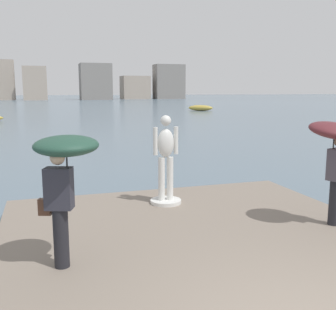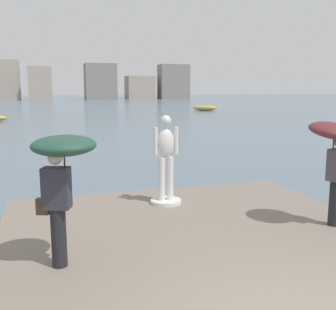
% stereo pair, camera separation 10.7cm
% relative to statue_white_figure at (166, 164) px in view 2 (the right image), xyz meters
% --- Properties ---
extents(ground_plane, '(400.00, 400.00, 0.00)m').
position_rel_statue_white_figure_xyz_m(ground_plane, '(-0.01, 34.62, -1.31)').
color(ground_plane, slate).
extents(pier, '(6.97, 9.68, 0.40)m').
position_rel_statue_white_figure_xyz_m(pier, '(-0.01, -3.54, -1.11)').
color(pier, slate).
rests_on(pier, ground).
extents(statue_white_figure, '(0.71, 0.71, 2.01)m').
position_rel_statue_white_figure_xyz_m(statue_white_figure, '(0.00, 0.00, 0.00)').
color(statue_white_figure, silver).
rests_on(statue_white_figure, pier).
extents(onlooker_left, '(1.17, 1.18, 1.95)m').
position_rel_statue_white_figure_xyz_m(onlooker_left, '(-2.34, -2.69, 0.60)').
color(onlooker_left, black).
rests_on(onlooker_left, pier).
extents(onlooker_right, '(1.19, 1.21, 2.03)m').
position_rel_statue_white_figure_xyz_m(onlooker_right, '(2.57, -2.36, 0.63)').
color(onlooker_right, black).
rests_on(onlooker_right, pier).
extents(boat_mid, '(3.63, 3.21, 0.81)m').
position_rel_statue_white_figure_xyz_m(boat_mid, '(19.10, 44.84, -0.91)').
color(boat_mid, '#B2993D').
rests_on(boat_mid, ground).
extents(distant_skyline, '(83.24, 14.06, 12.72)m').
position_rel_statue_white_figure_xyz_m(distant_skyline, '(3.13, 118.44, 4.16)').
color(distant_skyline, '#A89989').
rests_on(distant_skyline, ground).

